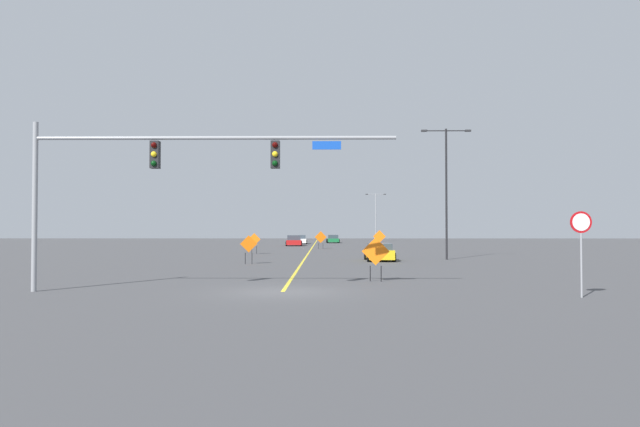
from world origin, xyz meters
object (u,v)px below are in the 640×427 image
at_px(construction_sign_right_lane, 379,237).
at_px(car_green_mid, 333,239).
at_px(street_lamp_far_right, 446,183).
at_px(construction_sign_left_lane, 321,238).
at_px(construction_sign_right_shoulder, 376,254).
at_px(car_white_distant, 300,240).
at_px(traffic_signal_assembly, 160,165).
at_px(street_lamp_near_right, 376,213).
at_px(construction_sign_median_near, 249,246).
at_px(stop_sign, 581,237).
at_px(construction_sign_left_shoulder, 254,241).
at_px(car_yellow_passing, 379,252).
at_px(car_red_approaching, 294,241).

xyz_separation_m(construction_sign_right_lane, car_green_mid, (-4.83, 27.67, -0.76)).
xyz_separation_m(street_lamp_far_right, construction_sign_left_lane, (-9.78, 22.16, -4.54)).
distance_m(construction_sign_left_lane, car_green_mid, 25.76).
relative_size(construction_sign_right_shoulder, car_white_distant, 0.44).
distance_m(traffic_signal_assembly, street_lamp_near_right, 80.04).
xyz_separation_m(construction_sign_median_near, car_green_mid, (6.33, 53.24, -0.62)).
relative_size(construction_sign_right_lane, car_green_mid, 0.51).
bearing_deg(stop_sign, street_lamp_near_right, 90.11).
bearing_deg(traffic_signal_assembly, construction_sign_left_shoulder, 90.49).
bearing_deg(construction_sign_left_shoulder, construction_sign_median_near, -84.39).
distance_m(car_yellow_passing, car_green_mid, 49.49).
bearing_deg(car_white_distant, car_red_approaching, -92.35).
bearing_deg(construction_sign_median_near, construction_sign_left_lane, 80.51).
xyz_separation_m(street_lamp_far_right, construction_sign_right_lane, (-3.22, 20.19, -4.45)).
bearing_deg(street_lamp_far_right, car_white_distant, 107.24).
xyz_separation_m(street_lamp_far_right, car_green_mid, (-8.05, 47.86, -5.20)).
bearing_deg(street_lamp_near_right, construction_sign_median_near, -102.68).
relative_size(traffic_signal_assembly, stop_sign, 4.63).
xyz_separation_m(street_lamp_near_right, construction_sign_right_lane, (-2.76, -36.34, -3.60)).
bearing_deg(street_lamp_far_right, street_lamp_near_right, 90.46).
distance_m(car_green_mid, car_red_approaching, 15.76).
height_order(traffic_signal_assembly, construction_sign_left_shoulder, traffic_signal_assembly).
height_order(car_white_distant, car_red_approaching, car_red_approaching).
bearing_deg(traffic_signal_assembly, car_red_approaching, 87.81).
relative_size(construction_sign_left_lane, car_green_mid, 0.48).
bearing_deg(construction_sign_right_lane, street_lamp_far_right, -80.93).
distance_m(traffic_signal_assembly, car_green_mid, 70.47).
bearing_deg(stop_sign, car_green_mid, 96.17).
height_order(stop_sign, car_white_distant, stop_sign).
height_order(car_yellow_passing, car_white_distant, car_white_distant).
xyz_separation_m(traffic_signal_assembly, construction_sign_right_shoulder, (8.60, 4.27, -3.56)).
distance_m(stop_sign, street_lamp_near_right, 80.38).
bearing_deg(street_lamp_near_right, construction_sign_left_lane, -105.18).
distance_m(stop_sign, construction_sign_median_near, 23.20).
bearing_deg(traffic_signal_assembly, construction_sign_right_shoulder, 26.39).
height_order(construction_sign_left_lane, construction_sign_right_lane, construction_sign_right_lane).
bearing_deg(car_yellow_passing, construction_sign_right_shoulder, -95.95).
xyz_separation_m(traffic_signal_assembly, car_white_distant, (2.48, 64.19, -4.21)).
bearing_deg(car_yellow_passing, street_lamp_near_right, 85.27).
xyz_separation_m(traffic_signal_assembly, car_green_mid, (7.50, 69.94, -4.22)).
xyz_separation_m(street_lamp_far_right, construction_sign_right_shoulder, (-6.95, -17.81, -4.54)).
distance_m(street_lamp_near_right, car_red_approaching, 27.17).
distance_m(stop_sign, car_green_mid, 72.10).
height_order(construction_sign_right_shoulder, car_red_approaching, construction_sign_right_shoulder).
xyz_separation_m(construction_sign_left_shoulder, construction_sign_right_lane, (12.60, 10.91, 0.13)).
bearing_deg(construction_sign_left_lane, stop_sign, -78.35).
distance_m(construction_sign_left_shoulder, car_red_approaching, 23.91).
xyz_separation_m(stop_sign, construction_sign_right_lane, (-2.92, 43.99, -0.75)).
distance_m(construction_sign_left_shoulder, construction_sign_right_lane, 16.67).
bearing_deg(street_lamp_near_right, construction_sign_left_shoulder, -108.01).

